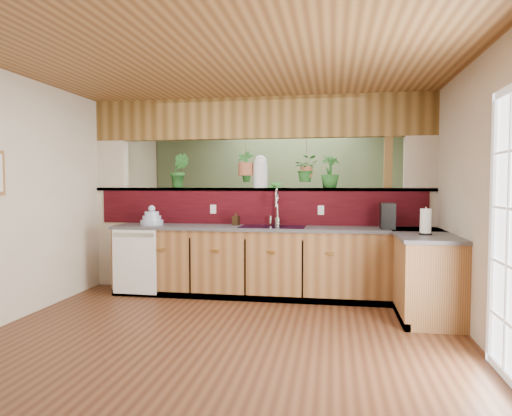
% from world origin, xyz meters
% --- Properties ---
extents(ground, '(4.60, 7.00, 0.01)m').
position_xyz_m(ground, '(0.00, 0.00, 0.00)').
color(ground, '#4C2A17').
rests_on(ground, ground).
extents(ceiling, '(4.60, 7.00, 0.01)m').
position_xyz_m(ceiling, '(0.00, 0.00, 2.60)').
color(ceiling, brown).
rests_on(ceiling, ground).
extents(wall_back, '(4.60, 0.02, 2.60)m').
position_xyz_m(wall_back, '(0.00, 3.50, 1.30)').
color(wall_back, beige).
rests_on(wall_back, ground).
extents(wall_front, '(4.60, 0.02, 2.60)m').
position_xyz_m(wall_front, '(0.00, -3.50, 1.30)').
color(wall_front, beige).
rests_on(wall_front, ground).
extents(wall_left, '(0.02, 7.00, 2.60)m').
position_xyz_m(wall_left, '(-2.30, 0.00, 1.30)').
color(wall_left, beige).
rests_on(wall_left, ground).
extents(wall_right, '(0.02, 7.00, 2.60)m').
position_xyz_m(wall_right, '(2.30, 0.00, 1.30)').
color(wall_right, beige).
rests_on(wall_right, ground).
extents(pass_through_partition, '(4.60, 0.21, 2.60)m').
position_xyz_m(pass_through_partition, '(0.03, 1.35, 1.19)').
color(pass_through_partition, beige).
rests_on(pass_through_partition, ground).
extents(pass_through_ledge, '(4.60, 0.21, 0.04)m').
position_xyz_m(pass_through_ledge, '(0.00, 1.35, 1.37)').
color(pass_through_ledge, brown).
rests_on(pass_through_ledge, ground).
extents(header_beam, '(4.60, 0.15, 0.55)m').
position_xyz_m(header_beam, '(0.00, 1.35, 2.33)').
color(header_beam, brown).
rests_on(header_beam, ground).
extents(sage_backwall, '(4.55, 0.02, 2.55)m').
position_xyz_m(sage_backwall, '(0.00, 3.48, 1.30)').
color(sage_backwall, '#566947').
rests_on(sage_backwall, ground).
extents(countertop, '(4.14, 1.52, 0.90)m').
position_xyz_m(countertop, '(0.84, 0.87, 0.45)').
color(countertop, brown).
rests_on(countertop, ground).
extents(dishwasher, '(0.58, 0.03, 0.82)m').
position_xyz_m(dishwasher, '(-1.48, 0.66, 0.46)').
color(dishwasher, white).
rests_on(dishwasher, ground).
extents(navy_sink, '(0.82, 0.50, 0.18)m').
position_xyz_m(navy_sink, '(0.25, 0.98, 0.82)').
color(navy_sink, black).
rests_on(navy_sink, countertop).
extents(faucet, '(0.21, 0.21, 0.48)m').
position_xyz_m(faucet, '(0.28, 1.13, 1.16)').
color(faucet, '#B7B7B2').
rests_on(faucet, countertop).
extents(dish_stack, '(0.30, 0.30, 0.26)m').
position_xyz_m(dish_stack, '(-1.37, 0.97, 0.98)').
color(dish_stack, '#A0B0CE').
rests_on(dish_stack, countertop).
extents(soap_dispenser, '(0.09, 0.10, 0.18)m').
position_xyz_m(soap_dispenser, '(-0.25, 1.10, 0.99)').
color(soap_dispenser, '#332312').
rests_on(soap_dispenser, countertop).
extents(coffee_maker, '(0.17, 0.28, 0.31)m').
position_xyz_m(coffee_maker, '(1.66, 0.93, 1.04)').
color(coffee_maker, black).
rests_on(coffee_maker, countertop).
extents(paper_towel, '(0.14, 0.14, 0.30)m').
position_xyz_m(paper_towel, '(1.98, 0.33, 1.03)').
color(paper_towel, black).
rests_on(paper_towel, countertop).
extents(glass_jar, '(0.20, 0.20, 0.44)m').
position_xyz_m(glass_jar, '(0.03, 1.35, 1.61)').
color(glass_jar, silver).
rests_on(glass_jar, pass_through_ledge).
extents(ledge_plant_left, '(0.29, 0.24, 0.47)m').
position_xyz_m(ledge_plant_left, '(-1.11, 1.35, 1.62)').
color(ledge_plant_left, '#215B20').
rests_on(ledge_plant_left, pass_through_ledge).
extents(ledge_plant_right, '(0.30, 0.30, 0.43)m').
position_xyz_m(ledge_plant_right, '(0.96, 1.35, 1.60)').
color(ledge_plant_right, '#215B20').
rests_on(ledge_plant_right, pass_through_ledge).
extents(hanging_plant_a, '(0.26, 0.20, 0.56)m').
position_xyz_m(hanging_plant_a, '(-0.17, 1.35, 1.82)').
color(hanging_plant_a, brown).
rests_on(hanging_plant_a, header_beam).
extents(hanging_plant_b, '(0.32, 0.28, 0.52)m').
position_xyz_m(hanging_plant_b, '(0.65, 1.35, 1.79)').
color(hanging_plant_b, brown).
rests_on(hanging_plant_b, header_beam).
extents(shelving_console, '(1.48, 0.91, 0.96)m').
position_xyz_m(shelving_console, '(-0.48, 3.25, 0.50)').
color(shelving_console, black).
rests_on(shelving_console, ground).
extents(shelf_plant_a, '(0.23, 0.18, 0.38)m').
position_xyz_m(shelf_plant_a, '(-0.85, 3.25, 1.17)').
color(shelf_plant_a, '#215B20').
rests_on(shelf_plant_a, shelving_console).
extents(shelf_plant_b, '(0.34, 0.34, 0.51)m').
position_xyz_m(shelf_plant_b, '(-0.02, 3.25, 1.23)').
color(shelf_plant_b, '#215B20').
rests_on(shelf_plant_b, shelving_console).
extents(floor_plant, '(0.77, 0.73, 0.69)m').
position_xyz_m(floor_plant, '(0.72, 2.60, 0.34)').
color(floor_plant, '#215B20').
rests_on(floor_plant, ground).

